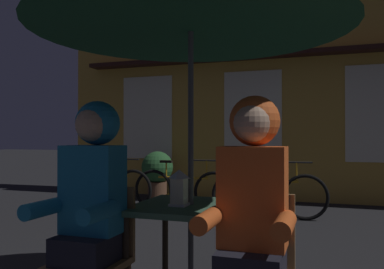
# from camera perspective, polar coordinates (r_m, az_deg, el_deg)

# --- Properties ---
(cafe_table) EXTENTS (0.72, 0.72, 0.74)m
(cafe_table) POSITION_cam_1_polar(r_m,az_deg,el_deg) (2.66, -0.18, -12.12)
(cafe_table) COLOR #42664C
(cafe_table) RESTS_ON ground_plane
(patio_umbrella) EXTENTS (2.10, 2.10, 2.31)m
(patio_umbrella) POSITION_cam_1_polar(r_m,az_deg,el_deg) (2.75, -0.18, 18.26)
(patio_umbrella) COLOR #4C4C51
(patio_umbrella) RESTS_ON ground_plane
(lantern) EXTENTS (0.11, 0.11, 0.23)m
(lantern) POSITION_cam_1_polar(r_m,az_deg,el_deg) (2.57, -1.84, -7.48)
(lantern) COLOR white
(lantern) RESTS_ON cafe_table
(chair_left) EXTENTS (0.40, 0.40, 0.87)m
(chair_left) POSITION_cam_1_polar(r_m,az_deg,el_deg) (2.57, -13.60, -15.92)
(chair_left) COLOR olive
(chair_left) RESTS_ON ground_plane
(chair_right) EXTENTS (0.40, 0.40, 0.87)m
(chair_right) POSITION_cam_1_polar(r_m,az_deg,el_deg) (2.23, 8.88, -18.35)
(chair_right) COLOR olive
(chair_right) RESTS_ON ground_plane
(person_left_hooded) EXTENTS (0.45, 0.56, 1.40)m
(person_left_hooded) POSITION_cam_1_polar(r_m,az_deg,el_deg) (2.45, -14.30, -8.16)
(person_left_hooded) COLOR black
(person_left_hooded) RESTS_ON ground_plane
(person_right_hooded) EXTENTS (0.45, 0.56, 1.40)m
(person_right_hooded) POSITION_cam_1_polar(r_m,az_deg,el_deg) (2.10, 8.59, -9.49)
(person_right_hooded) COLOR black
(person_right_hooded) RESTS_ON ground_plane
(shopfront_building) EXTENTS (10.00, 0.93, 6.20)m
(shopfront_building) POSITION_cam_1_polar(r_m,az_deg,el_deg) (8.09, 16.91, 13.24)
(shopfront_building) COLOR gold
(shopfront_building) RESTS_ON ground_plane
(bicycle_nearest) EXTENTS (1.68, 0.08, 0.84)m
(bicycle_nearest) POSITION_cam_1_polar(r_m,az_deg,el_deg) (6.88, -12.18, -7.38)
(bicycle_nearest) COLOR black
(bicycle_nearest) RESTS_ON ground_plane
(bicycle_second) EXTENTS (1.68, 0.08, 0.84)m
(bicycle_second) POSITION_cam_1_polar(r_m,az_deg,el_deg) (6.36, -1.32, -7.96)
(bicycle_second) COLOR black
(bicycle_second) RESTS_ON ground_plane
(bicycle_third) EXTENTS (1.68, 0.24, 0.84)m
(bicycle_third) POSITION_cam_1_polar(r_m,az_deg,el_deg) (5.95, 10.90, -8.47)
(bicycle_third) COLOR black
(bicycle_third) RESTS_ON ground_plane
(potted_plant) EXTENTS (0.60, 0.60, 0.92)m
(potted_plant) POSITION_cam_1_polar(r_m,az_deg,el_deg) (7.63, -4.98, -5.22)
(potted_plant) COLOR brown
(potted_plant) RESTS_ON ground_plane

